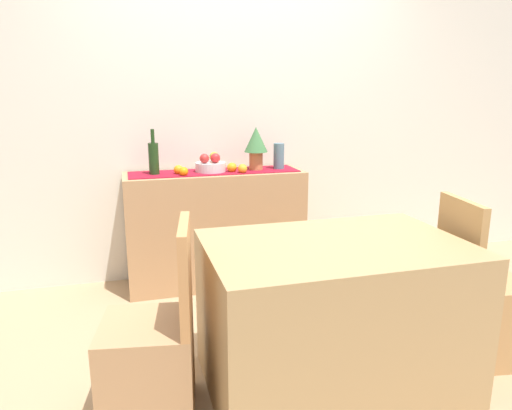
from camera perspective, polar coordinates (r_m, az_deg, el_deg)
name	(u,v)px	position (r m, az deg, el deg)	size (l,w,h in m)	color
ground_plane	(285,336)	(2.97, 3.55, -15.60)	(6.40, 6.40, 0.02)	tan
room_wall_rear	(238,103)	(3.72, -2.23, 12.26)	(6.40, 0.06, 2.70)	silver
sideboard_console	(216,228)	(3.56, -4.92, -2.84)	(1.32, 0.42, 0.86)	tan
table_runner	(215,172)	(3.47, -5.06, 4.06)	(1.24, 0.32, 0.01)	maroon
fruit_bowl	(211,167)	(3.45, -5.56, 4.63)	(0.22, 0.22, 0.07)	silver
apple_center	(204,158)	(3.41, -6.31, 5.66)	(0.07, 0.07, 0.07)	red
apple_right	(214,157)	(3.49, -5.11, 5.88)	(0.07, 0.07, 0.07)	#959C30
apple_front	(215,158)	(3.42, -4.97, 5.72)	(0.07, 0.07, 0.07)	red
wine_bottle	(154,158)	(3.40, -12.35, 5.63)	(0.07, 0.07, 0.32)	#1E3B18
ceramic_vase	(279,156)	(3.58, 2.80, 5.94)	(0.08, 0.08, 0.20)	slate
potted_plant	(256,144)	(3.51, 0.00, 7.46)	(0.18, 0.18, 0.32)	#B47546
orange_loose_mid	(184,172)	(3.32, -8.80, 4.05)	(0.06, 0.06, 0.06)	orange
orange_loose_far	(232,168)	(3.44, -2.95, 4.58)	(0.07, 0.07, 0.07)	orange
orange_loose_end	(243,169)	(3.40, -1.65, 4.44)	(0.07, 0.07, 0.07)	orange
orange_loose_near_bowl	(178,170)	(3.39, -9.42, 4.25)	(0.07, 0.07, 0.07)	orange
dining_table	(333,314)	(2.40, 9.38, -12.99)	(1.24, 0.82, 0.74)	tan
chair_near_window	(152,360)	(2.26, -12.58, -17.98)	(0.46, 0.46, 0.90)	tan
chair_by_corner	(480,311)	(2.90, 25.62, -11.61)	(0.45, 0.45, 0.90)	tan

